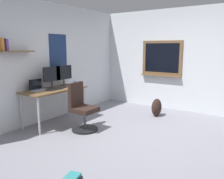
{
  "coord_description": "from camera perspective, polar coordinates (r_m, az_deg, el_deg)",
  "views": [
    {
      "loc": [
        -3.52,
        -1.7,
        1.63
      ],
      "look_at": [
        0.03,
        0.72,
        0.85
      ],
      "focal_mm": 37.51,
      "sensor_mm": 36.0,
      "label": 1
    }
  ],
  "objects": [
    {
      "name": "desk",
      "position": [
        5.11,
        -13.79,
        -0.72
      ],
      "size": [
        1.4,
        0.64,
        0.76
      ],
      "color": "brown",
      "rests_on": "ground"
    },
    {
      "name": "wall_right",
      "position": [
        6.22,
        18.21,
        6.75
      ],
      "size": [
        0.22,
        5.0,
        2.6
      ],
      "color": "silver",
      "rests_on": "ground"
    },
    {
      "name": "backpack",
      "position": [
        5.7,
        10.81,
        -4.31
      ],
      "size": [
        0.32,
        0.22,
        0.42
      ],
      "primitive_type": "ellipsoid",
      "color": "black",
      "rests_on": "ground"
    },
    {
      "name": "coffee_mug",
      "position": [
        5.48,
        -8.98,
        1.5
      ],
      "size": [
        0.08,
        0.08,
        0.09
      ],
      "primitive_type": "cylinder",
      "color": "#334CA5",
      "rests_on": "desk"
    },
    {
      "name": "keyboard",
      "position": [
        4.99,
        -13.81,
        0.05
      ],
      "size": [
        0.37,
        0.13,
        0.02
      ],
      "primitive_type": "cube",
      "color": "black",
      "rests_on": "desk"
    },
    {
      "name": "monitor_secondary",
      "position": [
        5.4,
        -11.65,
        3.68
      ],
      "size": [
        0.46,
        0.17,
        0.46
      ],
      "color": "#38383D",
      "rests_on": "desk"
    },
    {
      "name": "wall_back",
      "position": [
        5.45,
        -15.55,
        6.47
      ],
      "size": [
        5.0,
        0.3,
        2.6
      ],
      "color": "silver",
      "rests_on": "ground"
    },
    {
      "name": "monitor_primary",
      "position": [
        5.16,
        -14.44,
        3.27
      ],
      "size": [
        0.46,
        0.17,
        0.46
      ],
      "color": "#38383D",
      "rests_on": "desk"
    },
    {
      "name": "ground_plane",
      "position": [
        4.24,
        8.02,
        -12.44
      ],
      "size": [
        5.2,
        5.2,
        0.0
      ],
      "primitive_type": "plane",
      "color": "gray",
      "rests_on": "ground"
    },
    {
      "name": "computer_mouse",
      "position": [
        5.18,
        -11.52,
        0.58
      ],
      "size": [
        0.1,
        0.06,
        0.03
      ],
      "primitive_type": "ellipsoid",
      "color": "#262628",
      "rests_on": "desk"
    },
    {
      "name": "laptop",
      "position": [
        5.0,
        -17.7,
        0.4
      ],
      "size": [
        0.31,
        0.21,
        0.23
      ],
      "color": "#ADAFB5",
      "rests_on": "desk"
    },
    {
      "name": "office_chair",
      "position": [
        4.67,
        -7.34,
        -4.97
      ],
      "size": [
        0.52,
        0.52,
        0.95
      ],
      "color": "black",
      "rests_on": "ground"
    }
  ]
}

